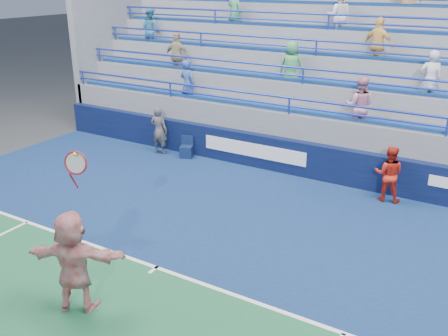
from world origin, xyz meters
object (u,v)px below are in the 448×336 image
Objects in this scene: judge_chair at (187,151)px; line_judge at (159,130)px; tennis_player at (74,262)px; ball_girl at (389,174)px.

line_judge is (-1.05, -0.14, 0.60)m from judge_chair.
tennis_player is 8.72m from line_judge.
judge_chair is at bearing 110.89° from tennis_player.
judge_chair is 0.23× the size of tennis_player.
line_judge reaches higher than ball_girl.
tennis_player is at bearing 55.61° from ball_girl.
line_judge reaches higher than judge_chair.
ball_girl is at bearing 170.73° from line_judge.
tennis_player is 2.01× the size of ball_girl.
judge_chair is at bearing 177.63° from line_judge.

